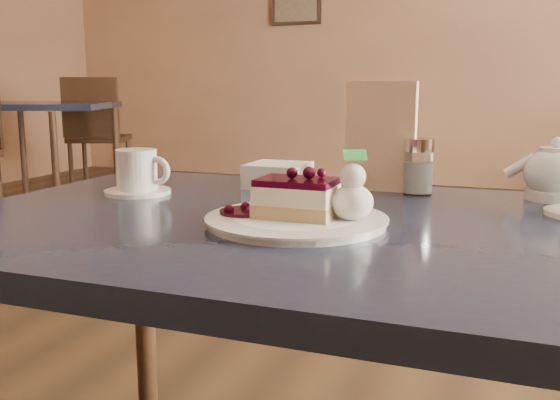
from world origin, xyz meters
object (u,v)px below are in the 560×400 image
(coffee_set, at_px, (138,174))
(bg_table_far_left, at_px, (41,201))
(tea_set, at_px, (559,180))
(main_table, at_px, (306,265))
(dessert_plate, at_px, (296,221))
(cheesecake_slice, at_px, (297,198))

(coffee_set, height_order, bg_table_far_left, coffee_set)
(tea_set, bearing_deg, main_table, -143.38)
(main_table, xyz_separation_m, dessert_plate, (-0.00, -0.05, 0.08))
(cheesecake_slice, distance_m, tea_set, 0.50)
(coffee_set, bearing_deg, tea_set, 13.47)
(tea_set, bearing_deg, coffee_set, -166.53)
(main_table, height_order, coffee_set, coffee_set)
(cheesecake_slice, bearing_deg, bg_table_far_left, 137.02)
(main_table, height_order, cheesecake_slice, cheesecake_slice)
(bg_table_far_left, bearing_deg, cheesecake_slice, -64.31)
(cheesecake_slice, distance_m, bg_table_far_left, 4.15)
(dessert_plate, height_order, bg_table_far_left, bg_table_far_left)
(tea_set, bearing_deg, bg_table_far_left, 143.59)
(dessert_plate, distance_m, coffee_set, 0.40)
(tea_set, height_order, bg_table_far_left, tea_set)
(cheesecake_slice, distance_m, coffee_set, 0.40)
(main_table, bearing_deg, bg_table_far_left, 137.52)
(tea_set, relative_size, bg_table_far_left, 0.13)
(dessert_plate, bearing_deg, main_table, 89.74)
(dessert_plate, distance_m, bg_table_far_left, 4.14)
(dessert_plate, height_order, coffee_set, coffee_set)
(main_table, relative_size, tea_set, 4.74)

